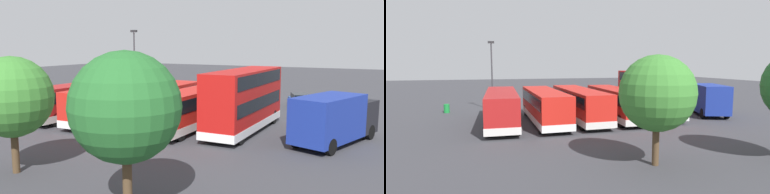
{
  "view_description": "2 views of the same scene",
  "coord_description": "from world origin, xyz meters",
  "views": [
    {
      "loc": [
        -16.98,
        35.97,
        6.46
      ],
      "look_at": [
        0.02,
        3.68,
        1.37
      ],
      "focal_mm": 36.18,
      "sensor_mm": 36.0,
      "label": 1
    },
    {
      "loc": [
        7.58,
        37.66,
        5.39
      ],
      "look_at": [
        -2.12,
        0.99,
        1.2
      ],
      "focal_mm": 28.57,
      "sensor_mm": 36.0,
      "label": 2
    }
  ],
  "objects": [
    {
      "name": "ground_plane",
      "position": [
        0.0,
        0.0,
        0.0
      ],
      "size": [
        140.0,
        140.0,
        0.0
      ],
      "primitive_type": "plane",
      "color": "#38383D"
    },
    {
      "name": "bus_double_decker_near_end",
      "position": [
        -7.36,
        9.46,
        2.45
      ],
      "size": [
        2.64,
        10.34,
        4.55
      ],
      "color": "#B71411",
      "rests_on": "ground"
    },
    {
      "name": "bus_single_deck_second",
      "position": [
        -3.52,
        10.08,
        1.62
      ],
      "size": [
        2.68,
        11.03,
        2.95
      ],
      "color": "red",
      "rests_on": "ground"
    },
    {
      "name": "bus_single_deck_third",
      "position": [
        0.08,
        9.83,
        1.62
      ],
      "size": [
        2.97,
        12.03,
        2.95
      ],
      "color": "red",
      "rests_on": "ground"
    },
    {
      "name": "bus_single_deck_fourth",
      "position": [
        3.5,
        10.3,
        1.62
      ],
      "size": [
        3.01,
        11.68,
        2.95
      ],
      "color": "red",
      "rests_on": "ground"
    },
    {
      "name": "bus_single_deck_fifth",
      "position": [
        7.28,
        10.26,
        1.62
      ],
      "size": [
        2.69,
        11.8,
        2.95
      ],
      "color": "#A51919",
      "rests_on": "ground"
    },
    {
      "name": "box_truck_blue",
      "position": [
        -13.73,
        10.13,
        1.71
      ],
      "size": [
        4.79,
        7.91,
        3.2
      ],
      "color": "navy",
      "rests_on": "ground"
    },
    {
      "name": "car_hatchback_silver",
      "position": [
        -1.05,
        0.46,
        0.7
      ],
      "size": [
        4.32,
        4.68,
        1.43
      ],
      "color": "black",
      "rests_on": "ground"
    },
    {
      "name": "car_small_green",
      "position": [
        -8.7,
        -3.26,
        0.7
      ],
      "size": [
        3.2,
        4.37,
        1.43
      ],
      "color": "#1E479E",
      "rests_on": "ground"
    },
    {
      "name": "lamp_post_tall",
      "position": [
        8.16,
        1.65,
        4.61
      ],
      "size": [
        0.7,
        0.3,
        7.87
      ],
      "color": "#38383D",
      "rests_on": "ground"
    },
    {
      "name": "waste_bin_yellow",
      "position": [
        13.04,
        2.01,
        0.47
      ],
      "size": [
        0.6,
        0.6,
        0.95
      ],
      "primitive_type": "cylinder",
      "color": "#197F33",
      "rests_on": "ground"
    },
    {
      "name": "tree_leftmost",
      "position": [
        -8.43,
        24.88,
        4.15
      ],
      "size": [
        4.13,
        4.13,
        6.23
      ],
      "color": "#4C3823",
      "rests_on": "ground"
    },
    {
      "name": "tree_midleft",
      "position": [
        -0.41,
        23.49,
        3.84
      ],
      "size": [
        4.01,
        4.01,
        5.86
      ],
      "color": "#4C3823",
      "rests_on": "ground"
    }
  ]
}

